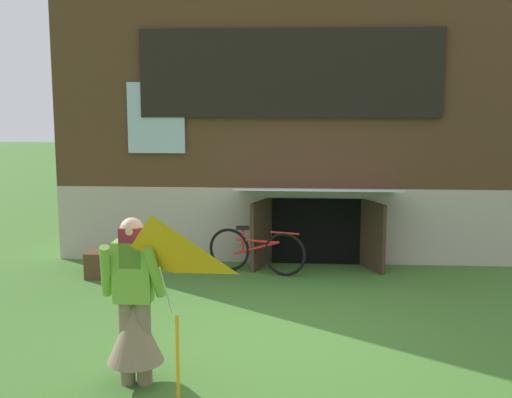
# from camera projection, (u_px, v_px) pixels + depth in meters

# --- Properties ---
(ground_plane) EXTENTS (60.00, 60.00, 0.00)m
(ground_plane) POSITION_uv_depth(u_px,v_px,m) (284.00, 329.00, 7.43)
(ground_plane) COLOR #3D6B28
(log_house) EXTENTS (7.48, 5.54, 4.86)m
(log_house) POSITION_uv_depth(u_px,v_px,m) (292.00, 107.00, 12.18)
(log_house) COLOR #ADA393
(log_house) RESTS_ON ground_plane
(person) EXTENTS (0.61, 0.52, 1.56)m
(person) POSITION_uv_depth(u_px,v_px,m) (134.00, 316.00, 5.91)
(person) COLOR #7F6B51
(person) RESTS_ON ground_plane
(kite) EXTENTS (0.94, 0.83, 1.61)m
(kite) POSITION_uv_depth(u_px,v_px,m) (152.00, 261.00, 5.32)
(kite) COLOR orange
(kite) RESTS_ON ground_plane
(bicycle_red) EXTENTS (1.49, 0.47, 0.70)m
(bicycle_red) POSITION_uv_depth(u_px,v_px,m) (256.00, 251.00, 9.73)
(bicycle_red) COLOR black
(bicycle_red) RESTS_ON ground_plane
(wooden_crate) EXTENTS (0.50, 0.42, 0.39)m
(wooden_crate) POSITION_uv_depth(u_px,v_px,m) (105.00, 264.00, 9.54)
(wooden_crate) COLOR #4C331E
(wooden_crate) RESTS_ON ground_plane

